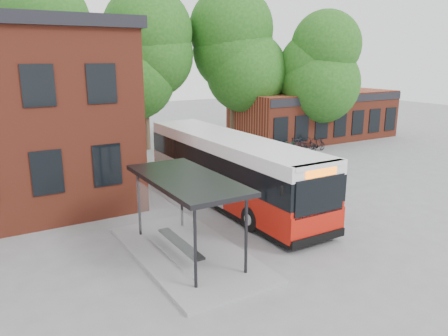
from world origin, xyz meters
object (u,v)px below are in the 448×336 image
city_bus (229,170)px  bicycle_1 (270,147)px  bicycle_5 (296,144)px  bicycle_6 (307,145)px  bicycle_3 (289,148)px  bicycle_7 (318,145)px  bicycle_2 (288,151)px  bicycle_4 (289,147)px  bus_shelter (187,216)px  bicycle_0 (269,154)px

city_bus → bicycle_1: (8.15, 7.60, -1.06)m
bicycle_5 → bicycle_6: bearing=-140.3°
city_bus → bicycle_5: size_ratio=7.73×
bicycle_3 → bicycle_7: size_ratio=0.92×
bicycle_1 → bicycle_2: 1.66m
bicycle_5 → bicycle_4: bearing=125.9°
bicycle_1 → bicycle_4: (1.37, -0.48, -0.11)m
bicycle_1 → bicycle_6: bearing=-87.5°
bus_shelter → bicycle_3: (13.70, 11.18, -0.99)m
bicycle_2 → bicycle_7: (3.23, 0.48, 0.02)m
bicycle_0 → bicycle_4: bicycle_4 is taller
bicycle_2 → bicycle_3: size_ratio=1.20×
bicycle_4 → bicycle_7: size_ratio=0.98×
bus_shelter → bicycle_7: size_ratio=4.19×
city_bus → bicycle_4: (9.52, 7.13, -1.17)m
bicycle_1 → bicycle_4: bearing=-92.3°
bicycle_1 → bicycle_6: size_ratio=1.00×
bicycle_3 → bicycle_5: bearing=-50.4°
bicycle_1 → bicycle_5: size_ratio=1.11×
city_bus → bicycle_7: 13.46m
bicycle_1 → bicycle_2: bearing=-150.3°
bicycle_5 → bicycle_0: bearing=123.8°
bicycle_2 → bicycle_6: bearing=-92.8°
bicycle_4 → bicycle_7: bearing=-97.9°
bus_shelter → bicycle_1: bearing=43.6°
city_bus → bicycle_1: bearing=43.1°
bicycle_1 → bicycle_6: 3.01m
bicycle_3 → bicycle_5: bicycle_5 is taller
bus_shelter → bicycle_6: (15.39, 11.13, -0.97)m
bicycle_7 → bicycle_1: bearing=60.8°
bicycle_0 → bicycle_5: bicycle_5 is taller
bicycle_0 → bicycle_2: (1.62, -0.05, 0.05)m
city_bus → bicycle_4: bearing=36.9°
bus_shelter → bicycle_1: bus_shelter is taller
bicycle_1 → bus_shelter: bearing=150.3°
bicycle_4 → bicycle_7: bicycle_7 is taller
bus_shelter → bicycle_0: size_ratio=4.29×
bicycle_3 → city_bus: bearing=135.7°
city_bus → bicycle_0: city_bus is taller
bicycle_1 → bicycle_6: (2.92, -0.74, -0.07)m
bicycle_1 → bicycle_5: bicycle_1 is taller
bicycle_2 → bicycle_3: 1.27m
city_bus → bicycle_1: 11.19m
bicycle_4 → bicycle_7: 2.33m
bicycle_6 → city_bus: bearing=104.1°
bicycle_1 → bicycle_3: bicycle_1 is taller
bus_shelter → city_bus: city_bus is taller
bus_shelter → bicycle_5: 19.14m
bicycle_7 → bicycle_6: bearing=48.2°
bicycle_0 → bicycle_2: 1.62m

